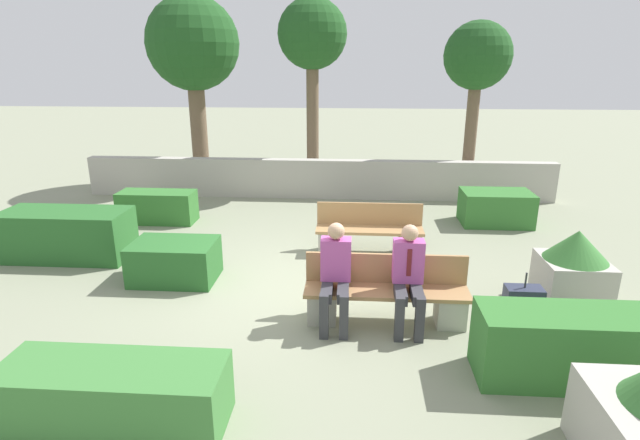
{
  "coord_description": "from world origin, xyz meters",
  "views": [
    {
      "loc": [
        0.92,
        -6.76,
        3.22
      ],
      "look_at": [
        0.41,
        0.5,
        0.9
      ],
      "focal_mm": 28.0,
      "sensor_mm": 36.0,
      "label": 1
    }
  ],
  "objects_px": {
    "planter_corner_right": "(573,267)",
    "tree_center_right": "(477,61)",
    "bench_left_side": "(369,235)",
    "person_seated_woman": "(335,271)",
    "person_seated_man": "(409,274)",
    "tree_center_left": "(312,40)",
    "bench_front": "(386,297)",
    "suitcase": "(522,306)",
    "tree_leftmost": "(193,47)"
  },
  "relations": [
    {
      "from": "planter_corner_right",
      "to": "tree_leftmost",
      "type": "bearing_deg",
      "value": 137.19
    },
    {
      "from": "suitcase",
      "to": "person_seated_man",
      "type": "bearing_deg",
      "value": -174.76
    },
    {
      "from": "bench_left_side",
      "to": "person_seated_woman",
      "type": "height_order",
      "value": "person_seated_woman"
    },
    {
      "from": "planter_corner_right",
      "to": "suitcase",
      "type": "relative_size",
      "value": 1.46
    },
    {
      "from": "bench_left_side",
      "to": "person_seated_woman",
      "type": "bearing_deg",
      "value": -106.06
    },
    {
      "from": "person_seated_man",
      "to": "tree_center_left",
      "type": "relative_size",
      "value": 0.28
    },
    {
      "from": "bench_left_side",
      "to": "suitcase",
      "type": "xyz_separation_m",
      "value": [
        1.87,
        -2.44,
        -0.06
      ]
    },
    {
      "from": "tree_center_left",
      "to": "person_seated_man",
      "type": "bearing_deg",
      "value": -75.86
    },
    {
      "from": "tree_center_left",
      "to": "bench_left_side",
      "type": "bearing_deg",
      "value": -73.01
    },
    {
      "from": "suitcase",
      "to": "tree_center_right",
      "type": "relative_size",
      "value": 0.18
    },
    {
      "from": "person_seated_man",
      "to": "tree_leftmost",
      "type": "bearing_deg",
      "value": 123.01
    },
    {
      "from": "bench_left_side",
      "to": "tree_center_right",
      "type": "height_order",
      "value": "tree_center_right"
    },
    {
      "from": "bench_front",
      "to": "tree_center_left",
      "type": "xyz_separation_m",
      "value": [
        -1.52,
        6.91,
        3.38
      ]
    },
    {
      "from": "bench_front",
      "to": "bench_left_side",
      "type": "relative_size",
      "value": 1.13
    },
    {
      "from": "person_seated_man",
      "to": "person_seated_woman",
      "type": "xyz_separation_m",
      "value": [
        -0.9,
        0.0,
        0.0
      ]
    },
    {
      "from": "bench_front",
      "to": "tree_center_right",
      "type": "xyz_separation_m",
      "value": [
        2.37,
        6.59,
        2.9
      ]
    },
    {
      "from": "bench_front",
      "to": "tree_center_right",
      "type": "height_order",
      "value": "tree_center_right"
    },
    {
      "from": "bench_left_side",
      "to": "tree_leftmost",
      "type": "height_order",
      "value": "tree_leftmost"
    },
    {
      "from": "bench_front",
      "to": "tree_center_left",
      "type": "bearing_deg",
      "value": 102.43
    },
    {
      "from": "tree_center_right",
      "to": "bench_left_side",
      "type": "bearing_deg",
      "value": -121.25
    },
    {
      "from": "bench_front",
      "to": "tree_center_right",
      "type": "bearing_deg",
      "value": 70.23
    },
    {
      "from": "bench_front",
      "to": "suitcase",
      "type": "bearing_deg",
      "value": -0.29
    },
    {
      "from": "suitcase",
      "to": "tree_center_right",
      "type": "height_order",
      "value": "tree_center_right"
    },
    {
      "from": "bench_left_side",
      "to": "tree_center_left",
      "type": "height_order",
      "value": "tree_center_left"
    },
    {
      "from": "person_seated_woman",
      "to": "tree_leftmost",
      "type": "bearing_deg",
      "value": 117.91
    },
    {
      "from": "planter_corner_right",
      "to": "tree_leftmost",
      "type": "relative_size",
      "value": 0.22
    },
    {
      "from": "person_seated_man",
      "to": "planter_corner_right",
      "type": "height_order",
      "value": "person_seated_man"
    },
    {
      "from": "bench_front",
      "to": "person_seated_man",
      "type": "distance_m",
      "value": 0.49
    },
    {
      "from": "bench_front",
      "to": "person_seated_woman",
      "type": "relative_size",
      "value": 1.58
    },
    {
      "from": "bench_left_side",
      "to": "person_seated_woman",
      "type": "xyz_separation_m",
      "value": [
        -0.49,
        -2.57,
        0.4
      ]
    },
    {
      "from": "bench_front",
      "to": "person_seated_woman",
      "type": "distance_m",
      "value": 0.77
    },
    {
      "from": "planter_corner_right",
      "to": "suitcase",
      "type": "distance_m",
      "value": 1.14
    },
    {
      "from": "person_seated_man",
      "to": "suitcase",
      "type": "height_order",
      "value": "person_seated_man"
    },
    {
      "from": "bench_left_side",
      "to": "tree_center_left",
      "type": "xyz_separation_m",
      "value": [
        -1.37,
        4.48,
        3.39
      ]
    },
    {
      "from": "tree_center_left",
      "to": "planter_corner_right",
      "type": "bearing_deg",
      "value": -56.56
    },
    {
      "from": "bench_left_side",
      "to": "person_seated_man",
      "type": "bearing_deg",
      "value": -86.2
    },
    {
      "from": "tree_center_right",
      "to": "person_seated_man",
      "type": "bearing_deg",
      "value": -107.44
    },
    {
      "from": "tree_center_left",
      "to": "tree_center_right",
      "type": "xyz_separation_m",
      "value": [
        3.89,
        -0.32,
        -0.48
      ]
    },
    {
      "from": "person_seated_man",
      "to": "tree_center_right",
      "type": "xyz_separation_m",
      "value": [
        2.11,
        6.73,
        2.51
      ]
    },
    {
      "from": "suitcase",
      "to": "planter_corner_right",
      "type": "bearing_deg",
      "value": 38.74
    },
    {
      "from": "bench_front",
      "to": "bench_left_side",
      "type": "xyz_separation_m",
      "value": [
        -0.15,
        2.43,
        -0.01
      ]
    },
    {
      "from": "tree_center_right",
      "to": "planter_corner_right",
      "type": "bearing_deg",
      "value": -87.9
    },
    {
      "from": "planter_corner_right",
      "to": "bench_left_side",
      "type": "bearing_deg",
      "value": 147.54
    },
    {
      "from": "person_seated_man",
      "to": "tree_center_right",
      "type": "distance_m",
      "value": 7.49
    },
    {
      "from": "person_seated_man",
      "to": "tree_center_left",
      "type": "distance_m",
      "value": 7.86
    },
    {
      "from": "person_seated_man",
      "to": "tree_leftmost",
      "type": "distance_m",
      "value": 9.4
    },
    {
      "from": "bench_left_side",
      "to": "person_seated_man",
      "type": "height_order",
      "value": "person_seated_man"
    },
    {
      "from": "tree_leftmost",
      "to": "tree_center_left",
      "type": "bearing_deg",
      "value": -8.39
    },
    {
      "from": "planter_corner_right",
      "to": "tree_center_right",
      "type": "bearing_deg",
      "value": 92.1
    },
    {
      "from": "bench_front",
      "to": "tree_center_right",
      "type": "distance_m",
      "value": 7.58
    }
  ]
}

